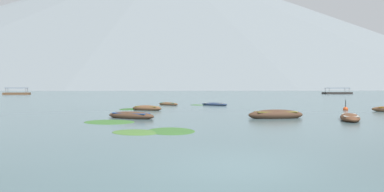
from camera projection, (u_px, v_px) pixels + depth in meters
ground_plane at (193, 89)px, 1507.73m from camera, size 6000.00×6000.00×0.00m
mountain_1 at (63, 73)px, 1730.84m from camera, size 792.24×792.24×180.46m
mountain_2 at (167, 25)px, 1450.28m from camera, size 2327.96×2327.96×591.79m
mountain_3 at (350, 56)px, 1487.57m from camera, size 858.46×858.46×312.76m
rowboat_0 at (169, 104)px, 39.22m from camera, size 2.89×2.45×0.46m
rowboat_1 at (132, 116)px, 21.88m from camera, size 3.83×2.59×0.59m
rowboat_2 at (215, 104)px, 38.65m from camera, size 3.44×2.70×0.43m
rowboat_3 at (148, 108)px, 30.11m from camera, size 3.28×2.14×0.58m
rowboat_5 at (351, 118)px, 20.48m from camera, size 2.51×3.93×0.54m
rowboat_6 at (277, 115)px, 21.94m from camera, size 4.06×1.77×0.75m
ferry_0 at (338, 93)px, 121.24m from camera, size 11.18×4.95×2.54m
ferry_2 at (18, 93)px, 108.58m from camera, size 8.58×4.10×2.54m
mooring_buoy at (347, 109)px, 29.94m from camera, size 0.46×0.46×1.12m
weed_patch_0 at (172, 131)px, 15.24m from camera, size 3.11×3.36×0.14m
weed_patch_1 at (137, 132)px, 14.79m from camera, size 2.97×2.73×0.14m
weed_patch_2 at (198, 105)px, 39.37m from camera, size 2.18×2.11×0.14m
weed_patch_3 at (131, 109)px, 31.49m from camera, size 2.22×3.49×0.14m
weed_patch_4 at (110, 122)px, 19.36m from camera, size 3.96×3.63×0.14m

